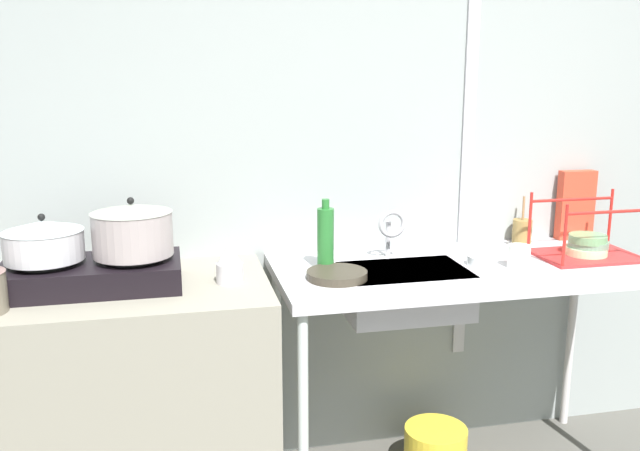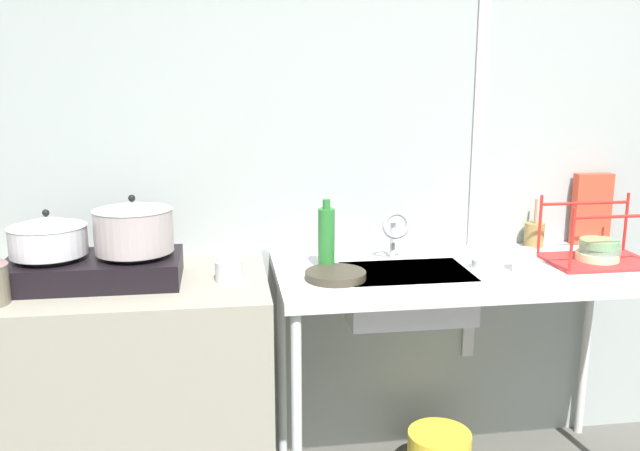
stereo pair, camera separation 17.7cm
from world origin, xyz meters
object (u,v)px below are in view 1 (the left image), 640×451
pot_on_left_burner (43,240)px  bucket_on_floor (435,450)px  faucet (391,227)px  small_bowl_on_drainboard (481,260)px  stove (92,274)px  percolator (229,264)px  frying_pan (337,275)px  cereal_box (576,205)px  cup_by_rack (519,256)px  bottle_by_sink (326,239)px  pot_on_right_burner (132,230)px  sink_basin (405,291)px  utensil_jar (522,231)px  dish_rack (587,247)px

pot_on_left_burner → bucket_on_floor: pot_on_left_burner is taller
faucet → small_bowl_on_drainboard: 0.36m
stove → percolator: bearing=-4.9°
pot_on_left_burner → percolator: 0.61m
frying_pan → cereal_box: cereal_box is taller
faucet → cup_by_rack: 0.49m
frying_pan → cereal_box: (1.15, 0.35, 0.14)m
bottle_by_sink → percolator: bearing=-167.8°
pot_on_right_burner → frying_pan: (0.69, -0.08, -0.18)m
sink_basin → utensil_jar: 0.70m
percolator → small_bowl_on_drainboard: percolator is taller
cup_by_rack → cereal_box: (0.46, 0.36, 0.11)m
stove → small_bowl_on_drainboard: bearing=-1.0°
pot_on_left_burner → pot_on_right_burner: bearing=-0.0°
stove → sink_basin: bearing=-1.1°
sink_basin → frying_pan: (-0.28, -0.06, 0.10)m
sink_basin → frying_pan: bearing=-168.6°
faucet → bottle_by_sink: size_ratio=0.74×
stove → pot_on_left_burner: bearing=180.0°
sink_basin → frying_pan: frying_pan is taller
dish_rack → small_bowl_on_drainboard: (-0.45, -0.01, -0.02)m
bottle_by_sink → bucket_on_floor: size_ratio=1.05×
percolator → bucket_on_floor: (0.82, 0.06, -0.86)m
dish_rack → small_bowl_on_drainboard: bearing=-178.7°
faucet → bottle_by_sink: 0.30m
pot_on_right_burner → frying_pan: size_ratio=1.26×
stove → bucket_on_floor: stove is taller
pot_on_left_burner → sink_basin: (1.25, -0.02, -0.26)m
pot_on_left_burner → faucet: size_ratio=1.32×
faucet → bucket_on_floor: size_ratio=0.77×
pot_on_left_burner → bucket_on_floor: 1.72m
cup_by_rack → small_bowl_on_drainboard: 0.14m
bucket_on_floor → percolator: bearing=-175.5°
bottle_by_sink → cereal_box: 1.19m
pot_on_right_burner → bottle_by_sink: size_ratio=1.02×
pot_on_right_burner → cup_by_rack: size_ratio=3.16×
frying_pan → dish_rack: size_ratio=0.56×
frying_pan → utensil_jar: size_ratio=1.08×
utensil_jar → dish_rack: bearing=-63.9°
pot_on_left_burner → frying_pan: (0.98, -0.08, -0.16)m
cup_by_rack → pot_on_left_burner: bearing=176.9°
sink_basin → cup_by_rack: 0.45m
pot_on_left_burner → bucket_on_floor: (1.42, 0.02, -0.97)m
bottle_by_sink → frying_pan: bearing=-82.6°
pot_on_right_burner → sink_basin: pot_on_right_burner is taller
faucet → cereal_box: (0.89, 0.14, 0.02)m
faucet → cereal_box: size_ratio=0.66×
faucet → cup_by_rack: bearing=-27.1°
bucket_on_floor → pot_on_right_burner: bearing=-178.8°
bottle_by_sink → utensil_jar: (0.91, 0.22, -0.07)m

